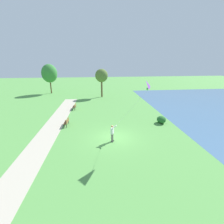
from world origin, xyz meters
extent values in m
plane|color=#569947|center=(0.00, 0.00, 0.00)|extent=(120.00, 120.00, 0.00)
cube|color=#B7AD99|center=(-7.14, 2.00, 0.01)|extent=(3.48, 32.06, 0.02)
cube|color=#232328|center=(-0.18, -0.65, 0.03)|extent=(0.26, 0.21, 0.06)
cylinder|color=slate|center=(-0.20, -0.65, 0.45)|extent=(0.14, 0.14, 0.82)
cube|color=#232328|center=(-0.29, -0.87, 0.03)|extent=(0.26, 0.21, 0.06)
cylinder|color=slate|center=(-0.31, -0.86, 0.45)|extent=(0.14, 0.14, 0.82)
cube|color=white|center=(-0.25, -0.75, 1.16)|extent=(0.38, 0.46, 0.60)
sphere|color=tan|center=(-0.25, -0.75, 1.62)|extent=(0.22, 0.22, 0.22)
ellipsoid|color=olive|center=(-0.26, -0.74, 1.66)|extent=(0.30, 0.30, 0.13)
cylinder|color=white|center=(-0.02, -0.78, 1.61)|extent=(0.38, 0.51, 0.43)
cylinder|color=white|center=(-0.10, -0.93, 1.61)|extent=(0.56, 0.10, 0.43)
sphere|color=tan|center=(0.09, -0.93, 1.74)|extent=(0.10, 0.10, 0.10)
pyramid|color=purple|center=(2.38, -2.15, 5.87)|extent=(0.86, 1.34, 0.63)
cone|color=green|center=(2.54, -2.22, 5.46)|extent=(0.26, 0.26, 0.22)
cylinder|color=black|center=(2.54, -2.22, 5.57)|extent=(0.49, 1.13, 0.02)
cylinder|color=silver|center=(1.31, -1.57, 3.58)|extent=(2.47, 1.30, 3.68)
cube|color=brown|center=(-5.48, 3.94, 0.45)|extent=(0.49, 1.51, 0.05)
cube|color=brown|center=(-5.29, 3.94, 0.68)|extent=(0.09, 1.50, 0.40)
cube|color=#2D2D33|center=(-5.66, 3.28, 0.23)|extent=(0.06, 0.06, 0.45)
cube|color=#2D2D33|center=(-5.34, 3.27, 0.23)|extent=(0.06, 0.06, 0.45)
cube|color=#2D2D33|center=(-5.61, 4.62, 0.23)|extent=(0.06, 0.06, 0.45)
cube|color=#2D2D33|center=(-5.30, 4.61, 0.23)|extent=(0.06, 0.06, 0.45)
cube|color=brown|center=(-5.24, 10.94, 0.45)|extent=(0.49, 1.51, 0.05)
cube|color=brown|center=(-5.05, 10.93, 0.68)|extent=(0.09, 1.50, 0.40)
cube|color=#2D2D33|center=(-5.42, 10.28, 0.23)|extent=(0.06, 0.06, 0.45)
cube|color=#2D2D33|center=(-5.10, 10.27, 0.23)|extent=(0.06, 0.06, 0.45)
cube|color=#2D2D33|center=(-5.38, 11.62, 0.23)|extent=(0.06, 0.06, 0.45)
cube|color=#2D2D33|center=(-5.06, 11.61, 0.23)|extent=(0.06, 0.06, 0.45)
cylinder|color=brown|center=(-12.08, 24.78, 1.60)|extent=(0.28, 0.28, 3.20)
ellipsoid|color=#387F38|center=(-12.08, 24.78, 4.67)|extent=(3.54, 3.07, 4.20)
cylinder|color=brown|center=(-0.26, 19.62, 1.80)|extent=(0.34, 0.34, 3.60)
ellipsoid|color=#567033|center=(-0.26, 19.62, 4.56)|extent=(2.65, 2.27, 2.74)
ellipsoid|color=#236028|center=(6.57, 3.50, 0.46)|extent=(1.11, 1.27, 0.92)
camera|label=1|loc=(-1.89, -15.47, 7.93)|focal=26.37mm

